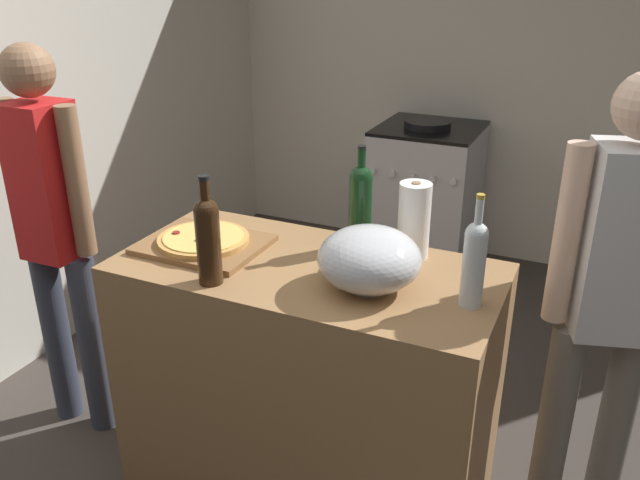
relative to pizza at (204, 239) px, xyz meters
name	(u,v)px	position (x,y,z in m)	size (l,w,h in m)	color
ground_plane	(406,372)	(0.48, 0.90, -0.97)	(4.01, 3.66, 0.02)	#3F3833
kitchen_wall_rear	(498,53)	(0.48, 2.48, 0.34)	(4.01, 0.10, 2.60)	silver
kitchen_wall_left	(88,72)	(-1.28, 0.90, 0.34)	(0.10, 3.66, 2.60)	silver
counter	(308,387)	(0.38, 0.02, -0.50)	(1.23, 0.60, 0.93)	#9E7247
cutting_board	(204,245)	(0.00, 0.00, -0.02)	(0.40, 0.32, 0.02)	olive
pizza	(204,239)	(0.00, 0.00, 0.00)	(0.31, 0.31, 0.03)	tan
mixing_bowl	(369,259)	(0.61, -0.04, 0.06)	(0.31, 0.31, 0.19)	#B2B2B7
paper_towel_roll	(414,221)	(0.66, 0.22, 0.10)	(0.10, 0.10, 0.26)	white
wine_bottle_clear	(474,260)	(0.91, -0.02, 0.11)	(0.06, 0.06, 0.33)	silver
wine_bottle_green	(208,236)	(0.17, -0.21, 0.12)	(0.07, 0.07, 0.34)	#331E0F
wine_bottle_dark	(361,203)	(0.48, 0.22, 0.13)	(0.08, 0.08, 0.35)	#143819
stove	(425,198)	(0.20, 2.08, -0.50)	(0.60, 0.63, 0.95)	#B7B7BC
person_in_stripes	(55,227)	(-0.68, -0.01, -0.07)	(0.36, 0.20, 1.57)	#383D4C
person_in_red	(610,296)	(1.27, 0.28, -0.07)	(0.37, 0.25, 1.57)	slate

